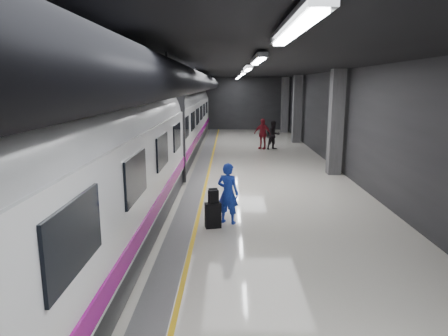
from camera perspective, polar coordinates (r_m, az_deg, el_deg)
ground at (r=15.69m, az=0.86°, el=-2.38°), size 40.00×40.00×0.00m
platform_hall at (r=16.18m, az=-0.14°, el=10.72°), size 10.02×40.02×4.51m
train at (r=15.64m, az=-11.14°, el=5.07°), size 3.05×38.00×4.05m
traveler_main at (r=11.16m, az=0.57°, el=-3.64°), size 0.75×0.63×1.73m
suitcase_main at (r=10.96m, az=-1.59°, el=-6.77°), size 0.47×0.35×0.69m
shoulder_bag at (r=10.83m, az=-1.52°, el=-4.10°), size 0.30×0.24×0.36m
traveler_far_a at (r=24.38m, az=7.12°, el=4.67°), size 1.05×0.97×1.74m
traveler_far_b at (r=24.52m, az=5.51°, el=4.89°), size 1.17×0.93×1.85m
suitcase_far at (r=29.94m, az=6.50°, el=4.81°), size 0.40×0.31×0.52m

